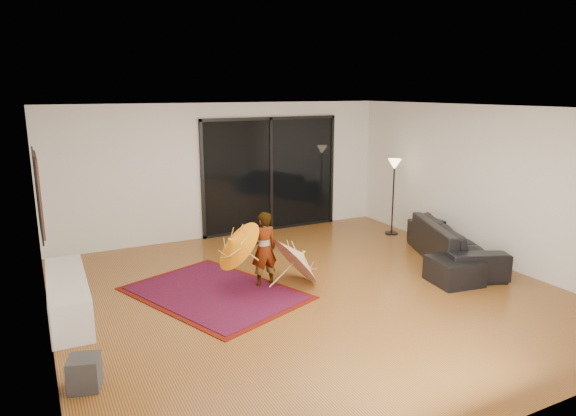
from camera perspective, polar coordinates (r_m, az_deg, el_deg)
floor at (r=7.75m, az=2.39°, el=-9.35°), size 7.00×7.00×0.00m
ceiling at (r=7.17m, az=2.60°, el=11.03°), size 7.00×7.00×0.00m
wall_back at (r=10.48m, az=-6.99°, el=4.15°), size 7.00×0.00×7.00m
wall_front at (r=4.74m, az=23.96°, el=-7.82°), size 7.00×0.00×7.00m
wall_left at (r=6.43m, az=-25.82°, el=-2.69°), size 0.00×7.00×7.00m
wall_right at (r=9.53m, az=21.15°, el=2.49°), size 0.00×7.00×7.00m
sliding_door at (r=10.85m, az=-1.93°, el=3.74°), size 3.06×0.07×2.40m
painting at (r=7.35m, az=-26.01°, el=1.52°), size 0.04×1.28×1.08m
media_console at (r=7.49m, az=-23.26°, el=-9.04°), size 0.53×1.95×0.54m
speaker at (r=5.78m, az=-21.68°, el=-16.68°), size 0.37×0.37×0.34m
persian_rug at (r=7.78m, az=-8.12°, el=-9.31°), size 2.60×3.01×0.02m
sofa at (r=9.44m, az=17.91°, el=-3.63°), size 1.77×2.54×0.69m
ottoman at (r=8.44m, az=17.99°, el=-6.65°), size 0.78×0.78×0.39m
floor_lamp at (r=10.71m, az=11.71°, el=3.59°), size 0.27×0.27×1.57m
child at (r=7.81m, az=-2.70°, el=-4.60°), size 0.43×0.29×1.17m
parasol_orange at (r=7.52m, az=-6.39°, el=-4.17°), size 0.67×0.83×0.88m
parasol_white at (r=7.96m, az=1.70°, el=-4.85°), size 0.72×0.92×0.97m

